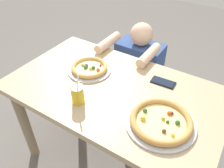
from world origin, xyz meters
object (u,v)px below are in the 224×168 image
(pizza_far, at_px, (89,68))
(drink_cup_colored, at_px, (78,94))
(diner_seated, at_px, (138,75))
(pizza_near, at_px, (161,121))
(cell_phone, at_px, (163,82))

(pizza_far, distance_m, drink_cup_colored, 0.31)
(diner_seated, bearing_deg, pizza_far, -99.90)
(pizza_near, relative_size, cell_phone, 2.36)
(diner_seated, bearing_deg, pizza_near, -56.63)
(pizza_near, xyz_separation_m, pizza_far, (-0.59, 0.18, -0.00))
(drink_cup_colored, height_order, cell_phone, drink_cup_colored)
(pizza_far, bearing_deg, pizza_near, -17.29)
(drink_cup_colored, distance_m, cell_phone, 0.54)
(drink_cup_colored, relative_size, diner_seated, 0.21)
(pizza_near, height_order, pizza_far, same)
(cell_phone, bearing_deg, pizza_far, -163.07)
(pizza_near, distance_m, cell_phone, 0.35)
(pizza_near, bearing_deg, pizza_far, 162.71)
(cell_phone, distance_m, diner_seated, 0.66)
(pizza_far, distance_m, cell_phone, 0.49)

